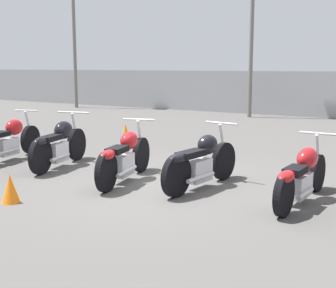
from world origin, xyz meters
name	(u,v)px	position (x,y,z in m)	size (l,w,h in m)	color
ground_plane	(160,184)	(0.00, 0.00, 0.00)	(60.00, 60.00, 0.00)	#514F4C
fence_back	(328,95)	(0.00, 11.90, 0.89)	(40.00, 0.04, 1.77)	gray
light_pole_left	(252,5)	(-2.69, 10.70, 4.26)	(0.70, 0.35, 7.18)	slate
motorcycle_slot_0	(8,140)	(-3.83, 0.03, 0.44)	(0.77, 2.13, 1.01)	black
motorcycle_slot_1	(59,144)	(-2.42, 0.10, 0.47)	(0.83, 2.04, 1.04)	black
motorcycle_slot_2	(124,157)	(-0.61, -0.18, 0.43)	(0.78, 2.14, 1.02)	black
motorcycle_slot_3	(201,162)	(0.71, 0.11, 0.44)	(0.61, 2.07, 1.03)	black
motorcycle_slot_4	(302,175)	(2.36, 0.13, 0.41)	(0.57, 2.15, 0.96)	black
traffic_cone_near	(125,134)	(-2.88, 2.89, 0.27)	(0.29, 0.29, 0.55)	orange
traffic_cone_far	(10,188)	(-1.26, -2.09, 0.22)	(0.27, 0.27, 0.43)	orange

